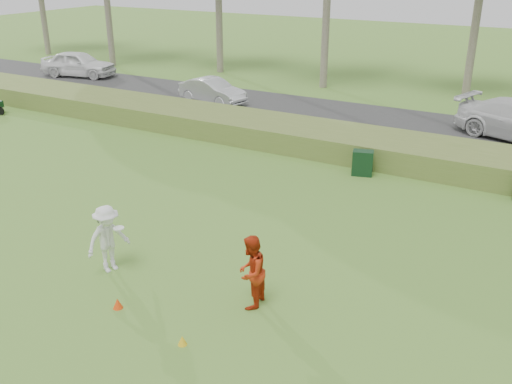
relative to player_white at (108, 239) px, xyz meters
The scene contains 10 objects.
ground 2.43m from the player_white, 10.33° to the right, with size 120.00×120.00×0.00m, color #457727.
reed_strip 11.81m from the player_white, 79.12° to the left, with size 80.00×3.00×0.90m, color #546D2B.
park_road 16.76m from the player_white, 82.35° to the left, with size 80.00×6.00×0.06m, color #2D2D2D.
player_white is the anchor object (origin of this frame).
player_red 3.92m from the player_white, ahead, with size 0.85×0.66×1.75m, color #B72D0F.
cone_orange 1.94m from the player_white, 42.67° to the right, with size 0.23×0.23×0.25m, color #F3400C.
cone_yellow 3.80m from the player_white, 24.87° to the right, with size 0.19×0.19×0.21m, color yellow.
utility_cabinet 10.16m from the player_white, 71.10° to the left, with size 0.74×0.46×0.92m, color black.
car_left 25.73m from the player_white, 136.91° to the left, with size 1.92×4.78×1.63m, color white.
car_mid 17.47m from the player_white, 114.77° to the left, with size 1.36×3.91×1.29m, color silver.
Camera 1 is at (7.19, -8.82, 7.47)m, focal length 40.00 mm.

